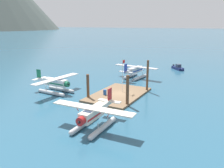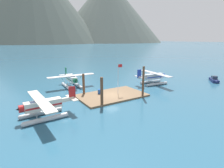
{
  "view_description": "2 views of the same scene",
  "coord_description": "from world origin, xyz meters",
  "views": [
    {
      "loc": [
        -34.21,
        -17.17,
        12.07
      ],
      "look_at": [
        1.34,
        1.98,
        1.46
      ],
      "focal_mm": 37.03,
      "sensor_mm": 36.0,
      "label": 1
    },
    {
      "loc": [
        -17.39,
        -27.56,
        10.54
      ],
      "look_at": [
        2.41,
        3.67,
        1.27
      ],
      "focal_mm": 29.06,
      "sensor_mm": 36.0,
      "label": 2
    }
  ],
  "objects": [
    {
      "name": "ground_plane",
      "position": [
        0.0,
        0.0,
        0.0
      ],
      "size": [
        1200.0,
        1200.0,
        0.0
      ],
      "primitive_type": "plane",
      "color": "#285670"
    },
    {
      "name": "dock_platform",
      "position": [
        0.0,
        0.0,
        0.15
      ],
      "size": [
        12.44,
        7.66,
        0.3
      ],
      "primitive_type": "cube",
      "color": "brown",
      "rests_on": "ground"
    },
    {
      "name": "piling_near_left",
      "position": [
        -4.09,
        -3.57,
        2.37
      ],
      "size": [
        0.46,
        0.46,
        4.75
      ],
      "primitive_type": "cylinder",
      "color": "brown",
      "rests_on": "ground"
    },
    {
      "name": "piling_near_right",
      "position": [
        4.54,
        -3.56,
        2.88
      ],
      "size": [
        0.4,
        0.4,
        5.76
      ],
      "primitive_type": "cylinder",
      "color": "brown",
      "rests_on": "ground"
    },
    {
      "name": "piling_far_left",
      "position": [
        -4.08,
        3.53,
        2.07
      ],
      "size": [
        0.46,
        0.46,
        4.13
      ],
      "primitive_type": "cylinder",
      "color": "brown",
      "rests_on": "ground"
    },
    {
      "name": "flagpole",
      "position": [
        1.51,
        -0.08,
        3.92
      ],
      "size": [
        0.95,
        0.1,
        5.79
      ],
      "color": "silver",
      "rests_on": "dock_platform"
    },
    {
      "name": "fuel_drum",
      "position": [
        -1.7,
        1.72,
        0.74
      ],
      "size": [
        0.62,
        0.62,
        0.88
      ],
      "color": "#1E4C99",
      "rests_on": "dock_platform"
    },
    {
      "name": "mountain_ridge_east_peak",
      "position": [
        269.36,
        450.42,
        90.36
      ],
      "size": [
        311.89,
        311.89,
        180.72
      ],
      "color": "#4C5651",
      "rests_on": "ground"
    },
    {
      "name": "seaplane_silver_stbd_fwd",
      "position": [
        13.38,
        2.51,
        1.58
      ],
      "size": [
        7.95,
        10.49,
        3.84
      ],
      "color": "#B7BABF",
      "rests_on": "ground"
    },
    {
      "name": "seaplane_white_bow_left",
      "position": [
        -3.96,
        10.52,
        1.58
      ],
      "size": [
        10.45,
        7.98,
        3.84
      ],
      "color": "#B7BABF",
      "rests_on": "ground"
    },
    {
      "name": "seaplane_cream_port_aft",
      "position": [
        -12.97,
        -3.27,
        1.58
      ],
      "size": [
        7.98,
        10.44,
        3.84
      ],
      "color": "#B7BABF",
      "rests_on": "ground"
    },
    {
      "name": "boat_navy_open_se",
      "position": [
        28.21,
        -3.76,
        0.49
      ],
      "size": [
        4.11,
        3.94,
        1.5
      ],
      "color": "navy",
      "rests_on": "ground"
    }
  ]
}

